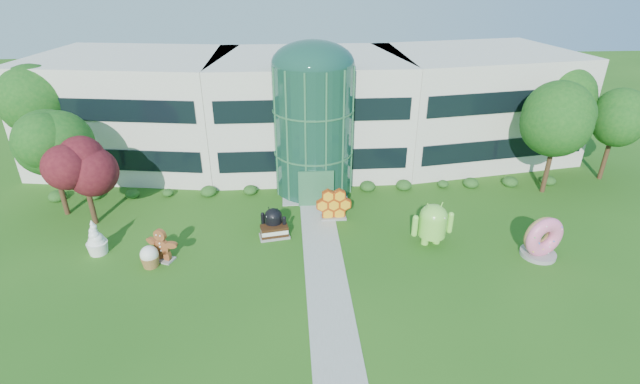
{
  "coord_description": "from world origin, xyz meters",
  "views": [
    {
      "loc": [
        -1.9,
        -21.42,
        16.41
      ],
      "look_at": [
        0.07,
        6.0,
        2.6
      ],
      "focal_mm": 26.0,
      "sensor_mm": 36.0,
      "label": 1
    }
  ],
  "objects_px": {
    "android_green": "(433,221)",
    "donut": "(542,237)",
    "android_black": "(273,219)",
    "gingerbread": "(162,245)"
  },
  "relations": [
    {
      "from": "android_green",
      "to": "gingerbread",
      "type": "bearing_deg",
      "value": 176.52
    },
    {
      "from": "android_green",
      "to": "donut",
      "type": "distance_m",
      "value": 6.51
    },
    {
      "from": "donut",
      "to": "gingerbread",
      "type": "height_order",
      "value": "donut"
    },
    {
      "from": "android_green",
      "to": "gingerbread",
      "type": "relative_size",
      "value": 1.36
    },
    {
      "from": "android_green",
      "to": "donut",
      "type": "height_order",
      "value": "android_green"
    },
    {
      "from": "android_black",
      "to": "donut",
      "type": "bearing_deg",
      "value": 10.28
    },
    {
      "from": "android_black",
      "to": "android_green",
      "type": "bearing_deg",
      "value": 12.49
    },
    {
      "from": "android_green",
      "to": "donut",
      "type": "xyz_separation_m",
      "value": [
        6.24,
        -1.87,
        -0.24
      ]
    },
    {
      "from": "android_green",
      "to": "android_black",
      "type": "distance_m",
      "value": 10.32
    },
    {
      "from": "android_green",
      "to": "donut",
      "type": "bearing_deg",
      "value": -22.53
    }
  ]
}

